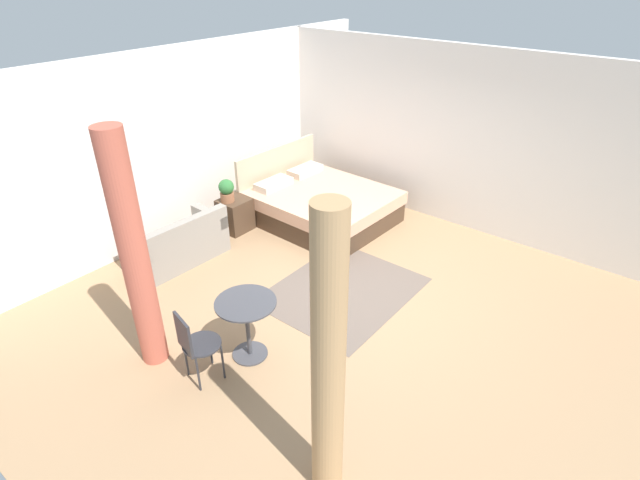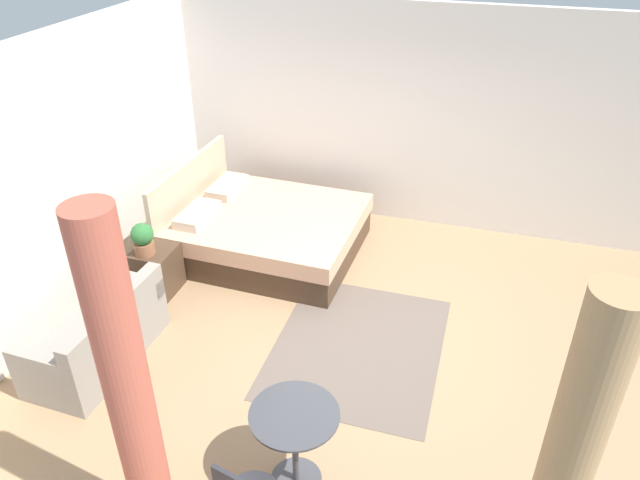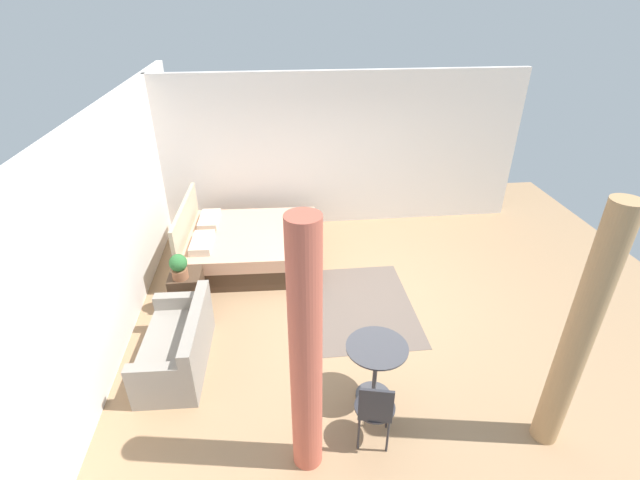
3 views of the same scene
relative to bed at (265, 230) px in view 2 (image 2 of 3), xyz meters
name	(u,v)px [view 2 (image 2 of 3)]	position (x,y,z in m)	size (l,w,h in m)	color
ground_plane	(378,344)	(-1.34, -1.75, -0.31)	(8.47, 9.76, 0.02)	#9E7A56
wall_back	(67,175)	(-1.34, 1.63, 1.14)	(8.47, 0.12, 2.88)	silver
wall_right	(429,120)	(1.40, -1.75, 1.14)	(0.12, 6.76, 2.88)	silver
area_rug	(358,346)	(-1.45, -1.56, -0.29)	(2.03, 1.65, 0.01)	#66564C
bed	(265,230)	(0.00, 0.00, 0.00)	(1.95, 2.25, 1.09)	#473323
couch	(99,338)	(-2.36, 0.81, -0.03)	(1.45, 0.78, 0.76)	gray
nightstand	(157,270)	(-1.15, 0.88, -0.02)	(0.47, 0.45, 0.55)	#473323
potted_plant	(143,239)	(-1.25, 0.91, 0.44)	(0.25, 0.25, 0.37)	#935B3D
balcony_table	(295,435)	(-3.13, -1.47, 0.22)	(0.68, 0.68, 0.75)	#3F3F44
curtain_right	(130,399)	(-3.83, -0.65, 1.05)	(0.29, 0.29, 2.70)	#C15B47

